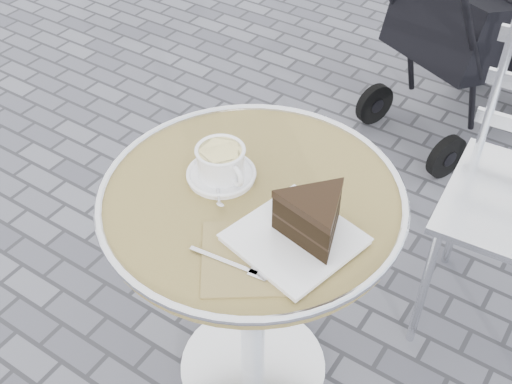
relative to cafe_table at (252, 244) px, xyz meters
The scene contains 5 objects.
ground 0.57m from the cafe_table, ahead, with size 80.00×80.00×0.00m, color slate.
cafe_table is the anchor object (origin of this frame).
cappuccino_set 0.22m from the cafe_table, behind, with size 0.17×0.18×0.08m.
cake_plate_set 0.29m from the cafe_table, 17.52° to the right, with size 0.35×0.38×0.13m.
baby_stroller 1.63m from the cafe_table, 86.83° to the left, with size 0.84×1.14×1.08m.
Camera 1 is at (0.61, -0.89, 1.74)m, focal length 45.00 mm.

